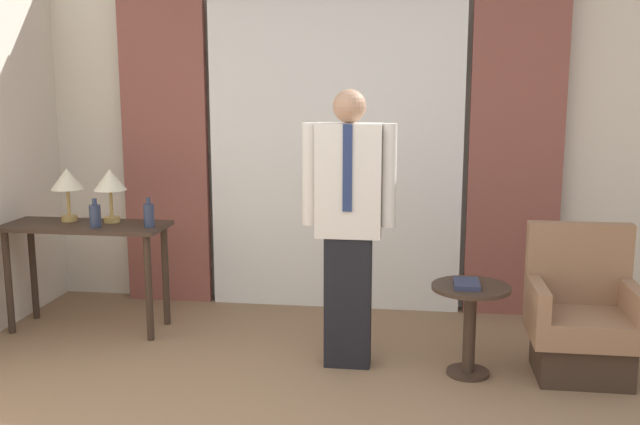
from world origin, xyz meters
The scene contains 13 objects.
wall_back centered at (0.00, 2.95, 1.35)m, with size 10.00×0.06×2.70m.
curtain_sheer_center centered at (0.00, 2.82, 1.29)m, with size 1.97×0.06×2.58m.
curtain_drape_left centered at (-1.37, 2.82, 1.29)m, with size 0.69×0.06×2.58m.
curtain_drape_right centered at (1.37, 2.82, 1.29)m, with size 0.69×0.06×2.58m.
desk centered at (-1.71, 2.05, 0.64)m, with size 1.16×0.46×0.78m.
table_lamp_left centered at (-1.87, 2.14, 1.07)m, with size 0.23×0.23×0.39m.
table_lamp_right centered at (-1.55, 2.14, 1.07)m, with size 0.23×0.23×0.39m.
bottle_near_edge centered at (-1.59, 1.96, 0.87)m, with size 0.08×0.08×0.20m.
bottle_by_lamp centered at (-1.21, 2.00, 0.87)m, with size 0.07×0.07×0.21m.
person centered at (0.23, 1.63, 0.96)m, with size 0.58×0.20×1.74m.
armchair centered at (1.66, 1.67, 0.34)m, with size 0.63×0.54×0.92m.
side_table centered at (0.98, 1.57, 0.39)m, with size 0.48×0.48×0.57m.
book centered at (0.95, 1.56, 0.58)m, with size 0.15×0.23×0.03m.
Camera 1 is at (0.63, -2.67, 1.78)m, focal length 40.00 mm.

